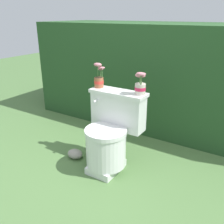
% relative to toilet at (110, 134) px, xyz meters
% --- Properties ---
extents(ground_plane, '(12.00, 12.00, 0.00)m').
position_rel_toilet_xyz_m(ground_plane, '(-0.04, -0.03, -0.32)').
color(ground_plane, '#4C703D').
extents(hedge_backdrop, '(3.11, 1.05, 1.21)m').
position_rel_toilet_xyz_m(hedge_backdrop, '(-0.04, 1.24, 0.28)').
color(hedge_backdrop, '#234723').
rests_on(hedge_backdrop, ground).
extents(toilet, '(0.51, 0.47, 0.69)m').
position_rel_toilet_xyz_m(toilet, '(0.00, 0.00, 0.00)').
color(toilet, silver).
rests_on(toilet, ground).
extents(potted_plant_left, '(0.11, 0.09, 0.22)m').
position_rel_toilet_xyz_m(potted_plant_left, '(-0.21, 0.14, 0.44)').
color(potted_plant_left, '#9E5638').
rests_on(potted_plant_left, toilet).
extents(potted_plant_midleft, '(0.11, 0.11, 0.20)m').
position_rel_toilet_xyz_m(potted_plant_midleft, '(0.20, 0.14, 0.45)').
color(potted_plant_midleft, beige).
rests_on(potted_plant_midleft, toilet).
extents(garden_stone, '(0.15, 0.12, 0.09)m').
position_rel_toilet_xyz_m(garden_stone, '(-0.36, -0.07, -0.28)').
color(garden_stone, gray).
rests_on(garden_stone, ground).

